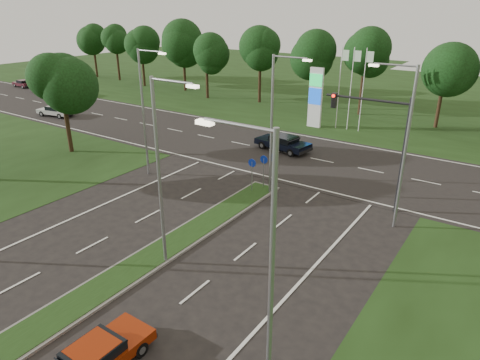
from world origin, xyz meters
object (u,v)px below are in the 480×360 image
Objects in this scene: red_sedan at (96,357)px; far_car_d at (23,83)px; navy_sedan at (283,143)px; far_car_c at (43,88)px; far_car_a at (56,111)px; far_car_b at (71,91)px.

red_sedan reaches higher than far_car_d.
red_sedan is 61.35m from far_car_d.
navy_sedan is 1.14× the size of far_car_c.
far_car_a is 21.99m from far_car_d.
far_car_a is 1.13× the size of far_car_d.
far_car_d is at bearing 92.90° from navy_sedan.
far_car_d is (-6.01, 0.63, -0.05)m from far_car_c.
navy_sedan reaches higher than far_car_a.
red_sedan is 0.81× the size of navy_sedan.
far_car_c is 1.12× the size of far_car_d.
far_car_b is 1.00× the size of far_car_c.
far_car_c reaches higher than far_car_d.
navy_sedan is at bearing -84.33° from far_car_c.
navy_sedan reaches higher than far_car_b.
far_car_c is at bearing -92.14° from far_car_d.
navy_sedan is at bearing 104.98° from red_sedan.
far_car_c is (-5.79, -0.63, -0.00)m from far_car_b.
far_car_b is at bearing -72.76° from far_car_c.
navy_sedan is 47.73m from far_car_d.
red_sedan is 55.82m from far_car_c.
far_car_c is (-14.40, 7.56, -0.01)m from far_car_a.
far_car_d is at bearing 58.08° from far_car_a.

